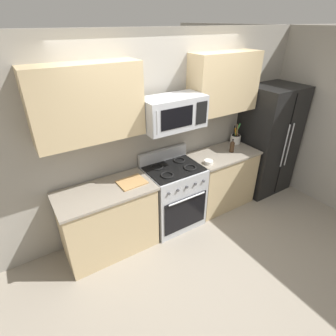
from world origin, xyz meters
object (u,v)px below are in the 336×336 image
at_px(range_oven, 173,195).
at_px(cutting_board, 132,182).
at_px(bottle_soy, 232,146).
at_px(refrigerator, 267,140).
at_px(microwave, 173,112).
at_px(prep_bowl, 209,162).
at_px(utensil_crock, 235,138).

distance_m(range_oven, cutting_board, 0.77).
height_order(range_oven, bottle_soy, bottle_soy).
bearing_deg(refrigerator, microwave, 178.67).
relative_size(refrigerator, cutting_board, 5.42).
height_order(range_oven, refrigerator, refrigerator).
bearing_deg(refrigerator, bottle_soy, -179.18).
bearing_deg(cutting_board, range_oven, 1.63).
height_order(cutting_board, prep_bowl, prep_bowl).
bearing_deg(range_oven, refrigerator, -0.53).
distance_m(utensil_crock, prep_bowl, 0.89).
height_order(utensil_crock, cutting_board, utensil_crock).
bearing_deg(bottle_soy, utensil_crock, 37.20).
bearing_deg(bottle_soy, range_oven, 178.39).
bearing_deg(microwave, utensil_crock, 6.87).
bearing_deg(prep_bowl, utensil_crock, 21.23).
bearing_deg(prep_bowl, range_oven, 164.90).
distance_m(utensil_crock, cutting_board, 1.96).
relative_size(range_oven, refrigerator, 0.61).
xyz_separation_m(microwave, utensil_crock, (1.32, 0.16, -0.70)).
xyz_separation_m(range_oven, microwave, (-0.00, 0.03, 1.21)).
height_order(microwave, bottle_soy, microwave).
relative_size(range_oven, prep_bowl, 8.49).
height_order(range_oven, prep_bowl, range_oven).
height_order(bottle_soy, prep_bowl, bottle_soy).
relative_size(refrigerator, microwave, 2.28).
relative_size(range_oven, utensil_crock, 3.26).
height_order(utensil_crock, bottle_soy, utensil_crock).
relative_size(cutting_board, bottle_soy, 1.63).
distance_m(range_oven, refrigerator, 1.92).
xyz_separation_m(microwave, prep_bowl, (0.50, -0.16, -0.75)).
distance_m(bottle_soy, prep_bowl, 0.56).
relative_size(microwave, cutting_board, 2.38).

